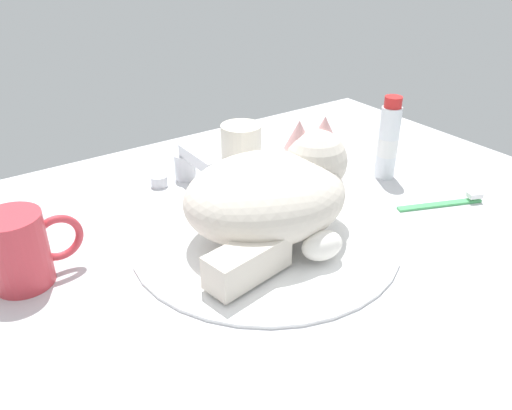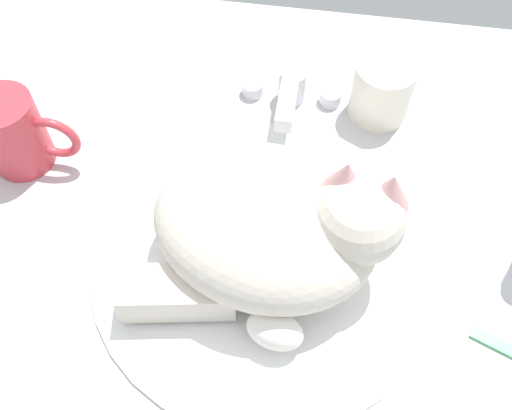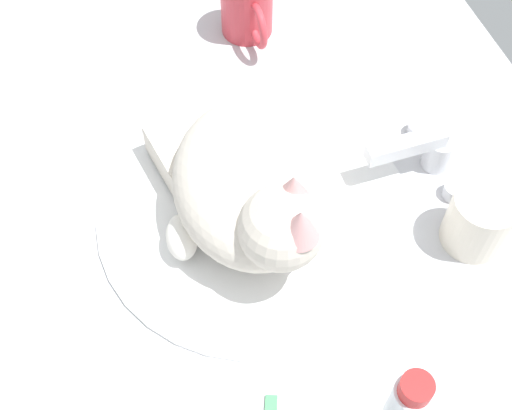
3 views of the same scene
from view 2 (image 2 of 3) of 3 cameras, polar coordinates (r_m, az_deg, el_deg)
The scene contains 6 objects.
ground_plane at distance 64.26cm, azimuth 0.82°, elevation -5.68°, with size 110.00×82.50×3.00cm, color silver.
sink_basin at distance 62.51cm, azimuth 0.84°, elevation -4.84°, with size 37.13×37.13×0.96cm, color white.
faucet at distance 73.63cm, azimuth 3.41°, elevation 11.16°, with size 12.81×11.65×6.48cm.
cat at distance 56.61cm, azimuth 2.04°, elevation -2.18°, with size 27.29×22.51×14.59cm.
coffee_mug at distance 71.83cm, azimuth -22.41°, elevation 6.48°, with size 11.56×7.22×9.45cm.
rinse_cup at distance 73.79cm, azimuth 12.16°, elevation 10.85°, with size 7.30×7.30×7.65cm.
Camera 2 is at (3.66, -29.50, 55.47)cm, focal length 41.01 mm.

